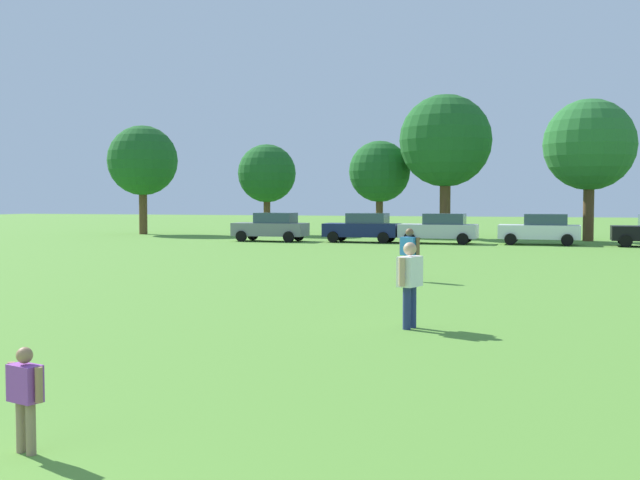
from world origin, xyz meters
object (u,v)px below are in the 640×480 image
at_px(child_kite_flyer, 25,391).
at_px(tree_center, 380,172).
at_px(bystander_near_trees, 410,250).
at_px(parked_car_navy_1, 363,227).
at_px(adult_bystander, 410,277).
at_px(tree_left, 267,174).
at_px(parked_car_white_3, 541,229).
at_px(tree_far_left, 143,161).
at_px(parked_car_gray_0, 272,227).
at_px(tree_right, 446,141).
at_px(tree_far_right, 590,145).
at_px(parked_car_silver_2, 440,228).

bearing_deg(child_kite_flyer, tree_center, 115.31).
height_order(bystander_near_trees, parked_car_navy_1, parked_car_navy_1).
relative_size(adult_bystander, tree_left, 0.27).
relative_size(bystander_near_trees, parked_car_white_3, 0.37).
relative_size(child_kite_flyer, tree_far_left, 0.14).
xyz_separation_m(parked_car_gray_0, parked_car_navy_1, (5.40, 0.57, 0.00)).
bearing_deg(tree_right, tree_far_right, -7.52).
bearing_deg(parked_car_white_3, tree_right, -44.25).
height_order(tree_center, tree_far_right, tree_far_right).
bearing_deg(parked_car_gray_0, adult_bystander, 115.11).
bearing_deg(adult_bystander, child_kite_flyer, 1.32).
relative_size(adult_bystander, parked_car_navy_1, 0.39).
distance_m(bystander_near_trees, parked_car_silver_2, 20.73).
height_order(parked_car_white_3, tree_far_left, tree_far_left).
bearing_deg(bystander_near_trees, parked_car_silver_2, -54.38).
relative_size(parked_car_gray_0, parked_car_white_3, 1.00).
distance_m(adult_bystander, bystander_near_trees, 8.91).
relative_size(tree_left, tree_far_right, 0.75).
distance_m(bystander_near_trees, tree_left, 32.11).
distance_m(parked_car_gray_0, tree_far_left, 14.23).
xyz_separation_m(child_kite_flyer, parked_car_gray_0, (-11.30, 37.42, 0.23)).
distance_m(adult_bystander, parked_car_gray_0, 31.87).
xyz_separation_m(bystander_near_trees, parked_car_gray_0, (-11.90, 20.09, -0.10)).
bearing_deg(bystander_near_trees, tree_center, -45.78).
height_order(child_kite_flyer, adult_bystander, adult_bystander).
bearing_deg(tree_right, parked_car_gray_0, -143.47).
bearing_deg(bystander_near_trees, tree_far_left, -18.00).
height_order(adult_bystander, parked_car_gray_0, parked_car_gray_0).
distance_m(child_kite_flyer, tree_right, 44.64).
xyz_separation_m(tree_right, tree_far_right, (8.62, -1.14, -0.49)).
distance_m(parked_car_gray_0, tree_far_right, 19.33).
distance_m(child_kite_flyer, tree_far_right, 43.89).
distance_m(tree_left, tree_far_right, 21.31).
bearing_deg(tree_right, tree_center, 163.13).
bearing_deg(tree_right, adult_bystander, -83.11).
height_order(parked_car_white_3, tree_center, tree_center).
xyz_separation_m(parked_car_gray_0, tree_far_right, (17.84, 5.69, 4.80)).
distance_m(tree_center, tree_right, 5.12).
xyz_separation_m(parked_car_silver_2, tree_far_right, (8.02, 5.16, 4.80)).
distance_m(parked_car_navy_1, parked_car_silver_2, 4.41).
bearing_deg(tree_center, tree_far_left, -173.46).
height_order(parked_car_silver_2, tree_far_right, tree_far_right).
distance_m(parked_car_navy_1, tree_center, 8.42).
relative_size(tree_center, tree_far_right, 0.76).
xyz_separation_m(parked_car_navy_1, tree_right, (3.81, 6.26, 5.29)).
xyz_separation_m(parked_car_gray_0, tree_left, (-3.30, 7.99, 3.38)).
bearing_deg(parked_car_silver_2, parked_car_gray_0, 3.07).
bearing_deg(tree_right, parked_car_white_3, -44.25).
xyz_separation_m(child_kite_flyer, tree_center, (-6.65, 45.63, 3.67)).
relative_size(child_kite_flyer, tree_right, 0.12).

